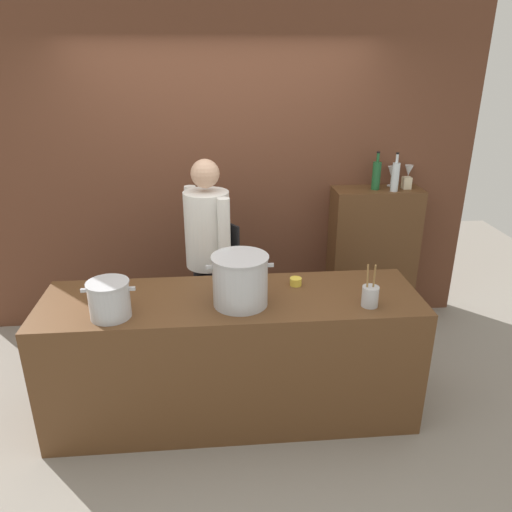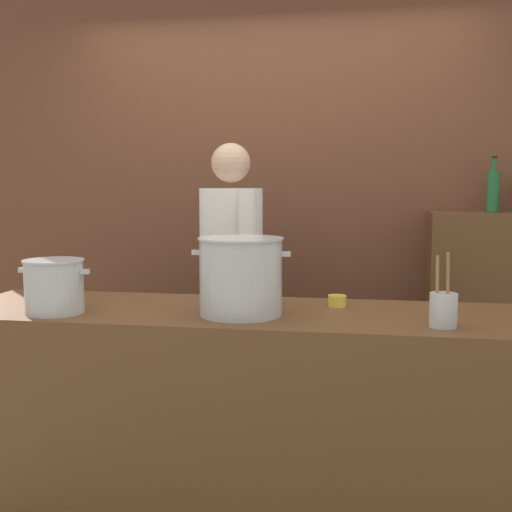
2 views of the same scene
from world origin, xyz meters
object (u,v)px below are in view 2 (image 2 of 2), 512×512
Objects in this scene: chef at (232,272)px; butter_jar at (337,301)px; stockpot_small at (54,286)px; wine_bottle_green at (493,191)px; utensil_crock at (443,309)px; stockpot_large at (241,276)px.

chef is 20.66× the size of butter_jar.
stockpot_small is 0.97× the size of wine_bottle_green.
chef is at bearing 137.17° from butter_jar.
utensil_crock is 0.53m from butter_jar.
utensil_crock is 1.50m from wine_bottle_green.
stockpot_small is at bearing 179.94° from utensil_crock.
utensil_crock is (0.80, -0.10, -0.09)m from stockpot_large.
wine_bottle_green reaches higher than utensil_crock.
chef is 5.16× the size of wine_bottle_green.
wine_bottle_green is (1.24, 1.27, 0.34)m from stockpot_large.
stockpot_small is 1.58m from utensil_crock.
chef is 1.58m from wine_bottle_green.
wine_bottle_green is at bearing 72.22° from utensil_crock.
chef is at bearing 138.60° from utensil_crock.
wine_bottle_green is at bearing 50.66° from butter_jar.
wine_bottle_green is (1.43, 0.49, 0.44)m from chef.
chef reaches higher than stockpot_large.
chef is at bearing 104.33° from stockpot_large.
butter_jar is 1.42m from wine_bottle_green.
stockpot_large is 1.80m from wine_bottle_green.
chef reaches higher than butter_jar.
utensil_crock reaches higher than butter_jar.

